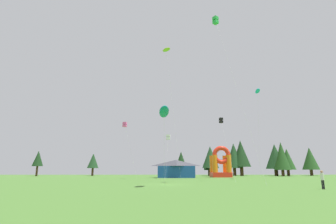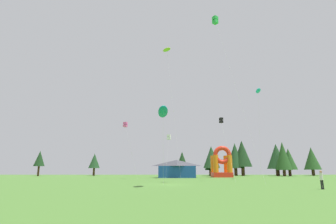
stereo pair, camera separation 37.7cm
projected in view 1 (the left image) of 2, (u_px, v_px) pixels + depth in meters
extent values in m
plane|color=#47752D|center=(169.00, 185.00, 32.24)|extent=(120.00, 120.00, 0.00)
ellipsoid|color=#8CD826|center=(166.00, 50.00, 54.58)|extent=(2.13, 2.36, 0.90)
cylinder|color=silver|center=(173.00, 109.00, 50.34)|extent=(2.51, 3.22, 25.71)
ellipsoid|color=#0C7F7A|center=(164.00, 112.00, 29.73)|extent=(1.28, 3.17, 1.47)
cylinder|color=silver|center=(164.00, 149.00, 30.53)|extent=(0.06, 3.38, 8.08)
cube|color=black|center=(221.00, 122.00, 43.61)|extent=(0.64, 0.64, 0.39)
cube|color=black|center=(221.00, 119.00, 43.71)|extent=(0.64, 0.64, 0.39)
cylinder|color=silver|center=(228.00, 149.00, 40.98)|extent=(1.03, 3.44, 9.63)
cube|color=#EA599E|center=(125.00, 126.00, 54.14)|extent=(0.85, 0.85, 0.44)
cube|color=#EA599E|center=(125.00, 123.00, 54.26)|extent=(0.85, 0.85, 0.44)
cylinder|color=silver|center=(131.00, 151.00, 52.80)|extent=(2.79, 0.63, 10.69)
ellipsoid|color=#19B7CC|center=(258.00, 91.00, 53.36)|extent=(1.50, 2.69, 0.88)
cylinder|color=silver|center=(259.00, 135.00, 54.34)|extent=(1.28, 5.65, 17.10)
cube|color=green|center=(216.00, 22.00, 40.04)|extent=(0.94, 0.94, 0.50)
cube|color=green|center=(215.00, 19.00, 40.16)|extent=(0.94, 0.94, 0.50)
cylinder|color=silver|center=(238.00, 91.00, 35.17)|extent=(4.02, 5.09, 23.68)
cube|color=white|center=(168.00, 138.00, 56.69)|extent=(0.93, 0.93, 0.46)
cube|color=white|center=(168.00, 136.00, 56.80)|extent=(0.93, 0.93, 0.46)
cylinder|color=silver|center=(167.00, 157.00, 54.02)|extent=(0.64, 3.77, 8.52)
cylinder|color=black|center=(324.00, 185.00, 24.84)|extent=(0.14, 0.14, 0.83)
cylinder|color=black|center=(322.00, 185.00, 24.82)|extent=(0.14, 0.14, 0.83)
cylinder|color=silver|center=(322.00, 176.00, 24.99)|extent=(0.33, 0.33, 0.66)
sphere|color=#9E704C|center=(322.00, 172.00, 25.08)|extent=(0.22, 0.22, 0.22)
cube|color=red|center=(221.00, 175.00, 62.53)|extent=(4.42, 4.65, 1.09)
cylinder|color=orange|center=(215.00, 164.00, 61.37)|extent=(1.24, 1.24, 3.95)
cylinder|color=orange|center=(229.00, 164.00, 61.41)|extent=(1.24, 1.24, 3.95)
cylinder|color=orange|center=(212.00, 164.00, 64.70)|extent=(1.24, 1.24, 3.95)
cylinder|color=orange|center=(225.00, 164.00, 64.75)|extent=(1.24, 1.24, 3.95)
torus|color=red|center=(221.00, 155.00, 61.80)|extent=(4.17, 0.99, 4.17)
cube|color=#19478C|center=(176.00, 172.00, 58.83)|extent=(7.99, 4.40, 2.53)
pyramid|color=#3F3F47|center=(176.00, 163.00, 59.23)|extent=(7.99, 4.40, 1.32)
cylinder|color=#4C331E|center=(37.00, 171.00, 73.17)|extent=(0.52, 0.52, 2.64)
cone|color=#193819|center=(38.00, 158.00, 73.89)|extent=(2.89, 2.89, 4.17)
cylinder|color=#4C331E|center=(93.00, 172.00, 76.85)|extent=(0.58, 0.58, 2.14)
cone|color=#1E4221|center=(93.00, 161.00, 77.51)|extent=(3.23, 3.23, 4.15)
cylinder|color=#4C331E|center=(181.00, 172.00, 76.77)|extent=(0.56, 0.56, 2.35)
cone|color=#193819|center=(181.00, 159.00, 77.48)|extent=(3.11, 3.11, 4.51)
cylinder|color=#4C331E|center=(209.00, 173.00, 77.55)|extent=(0.53, 0.53, 1.57)
cone|color=#193819|center=(209.00, 161.00, 78.26)|extent=(2.93, 2.93, 5.21)
cylinder|color=#4C331E|center=(211.00, 172.00, 74.81)|extent=(0.84, 0.84, 2.13)
cone|color=#1E4221|center=(210.00, 157.00, 75.67)|extent=(4.69, 4.69, 6.13)
cylinder|color=#4C331E|center=(235.00, 172.00, 76.62)|extent=(0.89, 0.89, 2.17)
cone|color=#1E4221|center=(234.00, 156.00, 77.59)|extent=(4.92, 4.92, 7.09)
cylinder|color=#4C331E|center=(242.00, 171.00, 76.38)|extent=(0.96, 0.96, 2.52)
cone|color=#193819|center=(241.00, 153.00, 77.43)|extent=(5.32, 5.32, 7.51)
cylinder|color=#4C331E|center=(276.00, 172.00, 74.83)|extent=(0.70, 0.70, 2.17)
cone|color=#1E4221|center=(275.00, 158.00, 75.62)|extent=(3.89, 3.89, 5.32)
cylinder|color=#4C331E|center=(276.00, 172.00, 75.35)|extent=(0.99, 0.99, 1.92)
cone|color=#1E4221|center=(275.00, 156.00, 76.28)|extent=(5.49, 5.49, 6.99)
cylinder|color=#4C331E|center=(283.00, 173.00, 72.24)|extent=(0.78, 0.78, 1.61)
cone|color=#234C1E|center=(281.00, 156.00, 73.20)|extent=(4.32, 4.32, 7.59)
cylinder|color=#4C331E|center=(288.00, 173.00, 74.26)|extent=(0.76, 0.76, 1.71)
cone|color=#234C1E|center=(287.00, 159.00, 75.04)|extent=(4.25, 4.25, 5.80)
cylinder|color=#4C331E|center=(312.00, 173.00, 77.29)|extent=(0.84, 0.84, 1.70)
cone|color=#234C1E|center=(310.00, 158.00, 78.14)|extent=(4.67, 4.67, 6.40)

